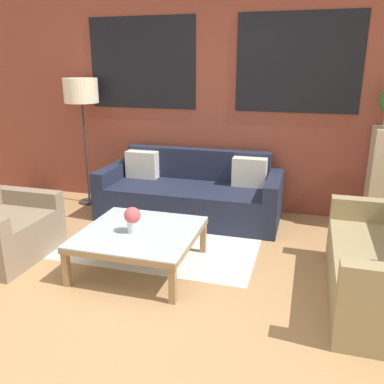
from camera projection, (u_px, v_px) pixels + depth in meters
The scene contains 7 objects.
ground_plane at pixel (143, 304), 3.18m from camera, with size 16.00×16.00×0.00m, color #AD7F51.
wall_back_brick at pixel (216, 97), 4.99m from camera, with size 8.40×0.09×2.80m.
rug at pixel (164, 240), 4.32m from camera, with size 1.99×1.46×0.00m.
couch_dark at pixel (190, 194), 4.93m from camera, with size 2.15×0.88×0.78m.
coffee_table at pixel (140, 235), 3.65m from camera, with size 1.01×1.01×0.37m.
floor_lamp at pixel (81, 95), 5.08m from camera, with size 0.42×0.42×1.63m.
flower_vase at pixel (132, 218), 3.56m from camera, with size 0.15×0.15×0.23m.
Camera 1 is at (1.14, -2.55, 1.79)m, focal length 38.00 mm.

